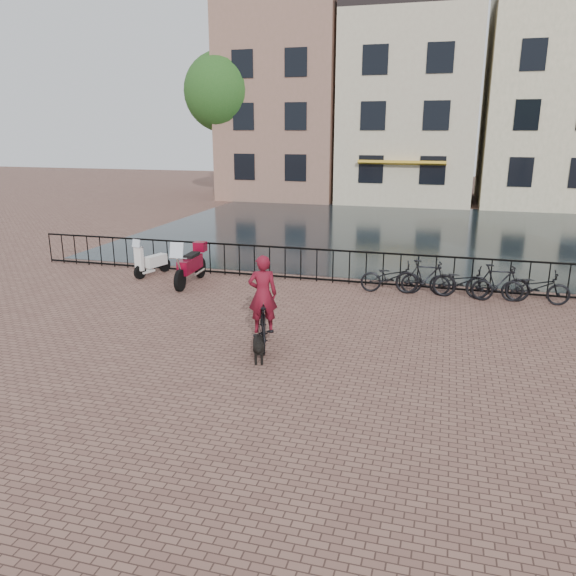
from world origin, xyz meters
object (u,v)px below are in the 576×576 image
(dog, at_px, (259,348))
(scooter, at_px, (152,255))
(cyclist, at_px, (263,307))
(motorcycle, at_px, (190,260))

(dog, height_order, scooter, scooter)
(cyclist, height_order, motorcycle, cyclist)
(scooter, bearing_deg, dog, -29.71)
(dog, xyz_separation_m, scooter, (-5.44, 5.60, 0.37))
(cyclist, bearing_deg, dog, 81.60)
(cyclist, height_order, scooter, cyclist)
(cyclist, height_order, dog, cyclist)
(cyclist, xyz_separation_m, dog, (0.16, -0.79, -0.61))
(dog, distance_m, scooter, 7.82)
(dog, height_order, motorcycle, motorcycle)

